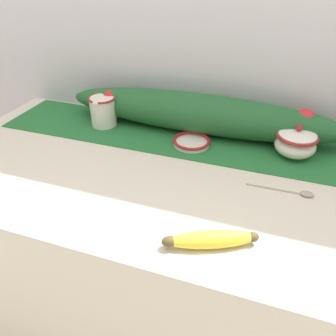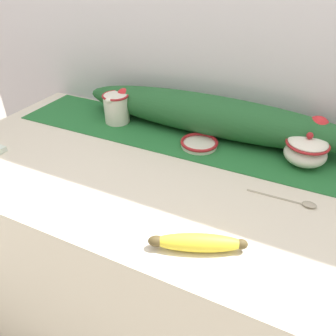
{
  "view_description": "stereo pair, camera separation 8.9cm",
  "coord_description": "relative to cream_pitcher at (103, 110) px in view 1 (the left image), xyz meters",
  "views": [
    {
      "loc": [
        0.23,
        -0.75,
        1.43
      ],
      "look_at": [
        -0.01,
        -0.05,
        0.94
      ],
      "focal_mm": 35.0,
      "sensor_mm": 36.0,
      "label": 1
    },
    {
      "loc": [
        0.31,
        -0.72,
        1.43
      ],
      "look_at": [
        -0.01,
        -0.05,
        0.94
      ],
      "focal_mm": 35.0,
      "sensor_mm": 36.0,
      "label": 2
    }
  ],
  "objects": [
    {
      "name": "countertop",
      "position": [
        0.34,
        -0.21,
        -0.5
      ],
      "size": [
        1.52,
        0.7,
        0.89
      ],
      "primitive_type": "cube",
      "color": "beige",
      "rests_on": "ground_plane"
    },
    {
      "name": "back_wall",
      "position": [
        0.34,
        0.16,
        0.25
      ],
      "size": [
        2.32,
        0.04,
        2.4
      ],
      "primitive_type": "cube",
      "color": "silver",
      "rests_on": "ground_plane"
    },
    {
      "name": "table_runner",
      "position": [
        0.34,
        -0.0,
        -0.06
      ],
      "size": [
        1.4,
        0.27,
        0.0
      ],
      "primitive_type": "cube",
      "color": "#236B33",
      "rests_on": "countertop"
    },
    {
      "name": "cream_pitcher",
      "position": [
        0.0,
        0.0,
        0.0
      ],
      "size": [
        0.1,
        0.12,
        0.11
      ],
      "color": "white",
      "rests_on": "countertop"
    },
    {
      "name": "sugar_bowl",
      "position": [
        0.66,
        -0.0,
        -0.01
      ],
      "size": [
        0.13,
        0.13,
        0.11
      ],
      "color": "white",
      "rests_on": "countertop"
    },
    {
      "name": "small_dish",
      "position": [
        0.34,
        -0.04,
        -0.05
      ],
      "size": [
        0.12,
        0.12,
        0.02
      ],
      "color": "white",
      "rests_on": "countertop"
    },
    {
      "name": "banana",
      "position": [
        0.5,
        -0.46,
        -0.04
      ],
      "size": [
        0.21,
        0.11,
        0.04
      ],
      "rotation": [
        0.0,
        0.0,
        0.4
      ],
      "color": "yellow",
      "rests_on": "countertop"
    },
    {
      "name": "spoon",
      "position": [
        0.69,
        -0.2,
        -0.06
      ],
      "size": [
        0.18,
        0.03,
        0.01
      ],
      "rotation": [
        0.0,
        0.0,
        0.02
      ],
      "color": "#A89E89",
      "rests_on": "countertop"
    },
    {
      "name": "poinsettia_garland",
      "position": [
        0.35,
        0.06,
        0.01
      ],
      "size": [
        0.99,
        0.15,
        0.14
      ],
      "color": "#235B2D",
      "rests_on": "countertop"
    }
  ]
}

